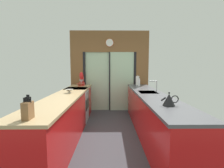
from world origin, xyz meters
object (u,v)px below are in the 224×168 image
mixing_bowl_far (80,85)px  kettle (169,100)px  oven_range (77,105)px  soap_bottle (139,82)px  stand_mixer (82,80)px  paper_towel_roll (138,81)px  knife_block (28,110)px  mixing_bowl_near (69,91)px

mixing_bowl_far → kettle: size_ratio=0.79×
oven_range → soap_bottle: (1.80, 0.45, 0.58)m
mixing_bowl_far → kettle: bearing=-54.4°
mixing_bowl_far → stand_mixer: (0.00, 0.30, 0.12)m
mixing_bowl_far → paper_towel_roll: 1.81m
soap_bottle → paper_towel_roll: (0.00, 0.29, 0.03)m
oven_range → knife_block: size_ratio=3.35×
mixing_bowl_near → soap_bottle: 2.19m
soap_bottle → mixing_bowl_far: bearing=-179.8°
oven_range → kettle: bearing=-48.6°
stand_mixer → kettle: 3.31m
paper_towel_roll → knife_block: bearing=-117.7°
soap_bottle → stand_mixer: bearing=170.7°
mixing_bowl_near → paper_towel_roll: 2.37m
oven_range → mixing_bowl_near: mixing_bowl_near is taller
mixing_bowl_near → knife_block: bearing=-90.0°
oven_range → knife_block: knife_block is taller
oven_range → stand_mixer: stand_mixer is taller
knife_block → stand_mixer: (-0.00, 3.39, 0.06)m
oven_range → mixing_bowl_far: size_ratio=4.35×
mixing_bowl_far → knife_block: (0.00, -3.09, 0.06)m
stand_mixer → paper_towel_roll: bearing=-0.1°
mixing_bowl_near → mixing_bowl_far: same height
oven_range → mixing_bowl_near: bearing=-88.7°
stand_mixer → mixing_bowl_near: bearing=-90.0°
oven_range → mixing_bowl_far: (0.02, 0.44, 0.51)m
knife_block → kettle: bearing=18.9°
oven_range → knife_block: bearing=-89.6°
mixing_bowl_near → kettle: bearing=-34.3°
oven_range → mixing_bowl_near: (0.02, -0.83, 0.51)m
oven_range → stand_mixer: bearing=88.6°
knife_block → soap_bottle: 3.57m
stand_mixer → oven_range: bearing=-91.4°
mixing_bowl_far → stand_mixer: bearing=90.0°
paper_towel_roll → stand_mixer: bearing=179.9°
mixing_bowl_near → knife_block: (0.00, -1.82, 0.06)m
mixing_bowl_far → kettle: kettle is taller
mixing_bowl_far → knife_block: size_ratio=0.77×
mixing_bowl_near → kettle: kettle is taller
stand_mixer → mixing_bowl_far: bearing=-90.0°
mixing_bowl_near → kettle: (1.78, -1.22, 0.05)m
soap_bottle → oven_range: bearing=-166.1°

